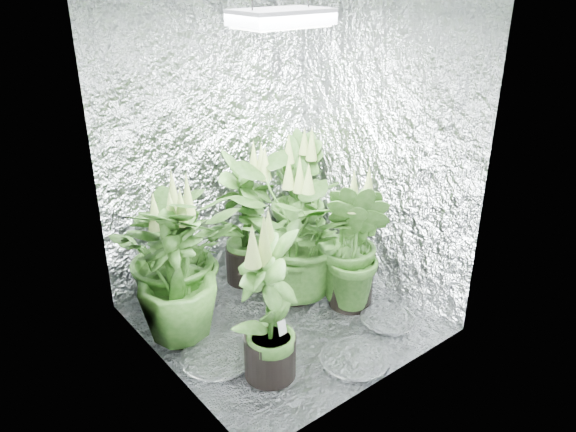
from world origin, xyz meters
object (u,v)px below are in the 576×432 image
(grow_lamp, at_px, (281,18))
(circulation_fan, at_px, (306,243))
(plant_e, at_px, (297,235))
(plant_d, at_px, (176,275))
(plant_c, at_px, (295,198))
(plant_f, at_px, (269,309))
(plant_a, at_px, (177,251))
(plant_b, at_px, (245,221))
(plant_g, at_px, (353,245))

(grow_lamp, xyz_separation_m, circulation_fan, (0.61, 0.49, -1.68))
(plant_e, bearing_deg, plant_d, 173.94)
(plant_c, height_order, circulation_fan, plant_c)
(plant_d, distance_m, plant_f, 0.64)
(plant_a, relative_size, plant_f, 1.04)
(plant_a, distance_m, circulation_fan, 1.13)
(plant_c, bearing_deg, circulation_fan, -94.75)
(grow_lamp, xyz_separation_m, plant_b, (0.09, 0.54, -1.36))
(plant_b, distance_m, plant_g, 0.78)
(plant_b, xyz_separation_m, plant_f, (-0.48, -0.92, -0.04))
(circulation_fan, bearing_deg, grow_lamp, -150.05)
(grow_lamp, height_order, plant_g, grow_lamp)
(plant_d, xyz_separation_m, plant_g, (1.06, -0.38, 0.00))
(plant_b, xyz_separation_m, plant_d, (-0.70, -0.32, -0.03))
(grow_lamp, relative_size, circulation_fan, 1.45)
(plant_a, bearing_deg, plant_e, -24.72)
(plant_e, xyz_separation_m, plant_g, (0.23, -0.29, -0.04))
(plant_c, distance_m, plant_g, 0.81)
(grow_lamp, height_order, plant_b, grow_lamp)
(grow_lamp, xyz_separation_m, plant_g, (0.45, -0.15, -1.39))
(plant_f, relative_size, plant_g, 0.98)
(plant_b, bearing_deg, circulation_fan, -5.48)
(plant_a, xyz_separation_m, circulation_fan, (1.08, 0.03, -0.31))
(plant_a, xyz_separation_m, plant_b, (0.57, 0.08, 0.01))
(plant_f, height_order, plant_g, plant_g)
(grow_lamp, distance_m, plant_b, 1.47)
(circulation_fan, bearing_deg, plant_e, -146.32)
(plant_c, bearing_deg, plant_g, -102.09)
(plant_a, relative_size, plant_d, 1.03)
(plant_e, height_order, plant_f, plant_e)
(plant_b, height_order, plant_f, plant_b)
(plant_e, xyz_separation_m, circulation_fan, (0.39, 0.35, -0.33))
(plant_e, distance_m, circulation_fan, 0.62)
(grow_lamp, bearing_deg, plant_g, -18.95)
(plant_b, relative_size, plant_e, 1.02)
(plant_f, bearing_deg, grow_lamp, 44.64)
(plant_c, xyz_separation_m, plant_d, (-1.23, -0.42, -0.03))
(plant_a, distance_m, plant_c, 1.11)
(plant_f, distance_m, circulation_fan, 1.35)
(plant_e, relative_size, circulation_fan, 2.89)
(plant_e, bearing_deg, plant_g, -51.47)
(plant_a, relative_size, plant_e, 0.99)
(plant_a, bearing_deg, circulation_fan, 1.70)
(plant_e, height_order, circulation_fan, plant_e)
(grow_lamp, height_order, circulation_fan, grow_lamp)
(plant_b, height_order, plant_e, plant_b)
(plant_f, bearing_deg, plant_a, 95.97)
(plant_c, xyz_separation_m, plant_e, (-0.40, -0.51, 0.01))
(plant_f, xyz_separation_m, circulation_fan, (1.00, 0.87, -0.28))
(plant_d, relative_size, circulation_fan, 2.77)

